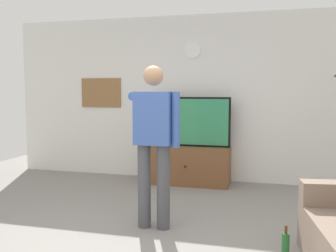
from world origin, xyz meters
TOP-DOWN VIEW (x-y plane):
  - ground_plane at (0.00, 0.00)m, footprint 8.40×8.40m
  - back_wall at (0.00, 2.95)m, footprint 6.40×0.10m
  - tv_stand at (-0.03, 2.60)m, footprint 1.29×0.58m
  - television at (-0.03, 2.65)m, footprint 1.30×0.07m
  - wall_clock at (-0.03, 2.89)m, footprint 0.27×0.03m
  - framed_picture at (-1.66, 2.90)m, footprint 0.73×0.04m
  - person_standing_nearer_lamp at (-0.01, 0.61)m, footprint 0.57×0.78m
  - beverage_bottle at (1.32, 0.06)m, footprint 0.07×0.07m

SIDE VIEW (x-z plane):
  - ground_plane at x=0.00m, z-range 0.00..0.00m
  - beverage_bottle at x=1.32m, z-range -0.03..0.31m
  - tv_stand at x=-0.03m, z-range 0.00..0.59m
  - person_standing_nearer_lamp at x=-0.01m, z-range 0.11..1.85m
  - television at x=-0.03m, z-range 0.59..1.38m
  - back_wall at x=0.00m, z-range 0.00..2.70m
  - framed_picture at x=-1.66m, z-range 1.19..1.69m
  - wall_clock at x=-0.03m, z-range 2.00..2.27m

